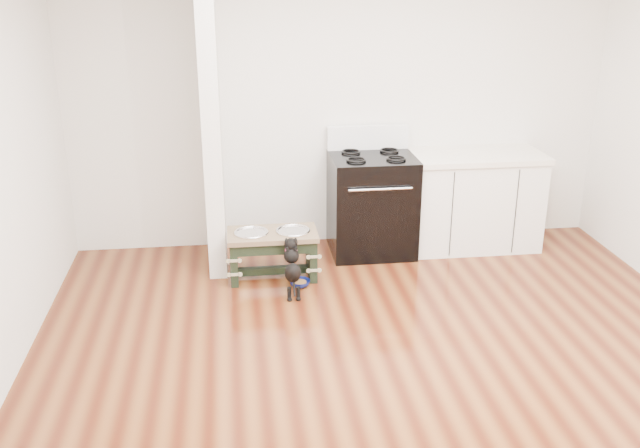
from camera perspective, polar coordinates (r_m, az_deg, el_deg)
The scene contains 8 objects.
ground at distance 4.85m, azimuth 6.10°, elevation -12.06°, with size 5.00×5.00×0.00m, color #481A0C.
room_shell at distance 4.21m, azimuth 6.93°, elevation 6.87°, with size 5.00×5.00×5.00m.
partition_wall at distance 6.19m, azimuth -8.70°, elevation 8.64°, with size 0.15×0.80×2.70m, color silver.
oven_range at distance 6.60m, azimuth 4.16°, elevation 1.72°, with size 0.76×0.69×1.14m.
cabinet_run at distance 6.88m, azimuth 12.16°, elevation 1.87°, with size 1.24×0.64×0.91m.
dog_feeder at distance 6.10m, azimuth -3.81°, elevation -1.73°, with size 0.76×0.41×0.43m.
puppy at distance 5.80m, azimuth -2.24°, elevation -3.36°, with size 0.13×0.39×0.46m.
floor_bowl at distance 6.03m, azimuth -1.62°, elevation -4.75°, with size 0.23×0.23×0.05m.
Camera 1 is at (-1.01, -3.96, 2.61)m, focal length 40.00 mm.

